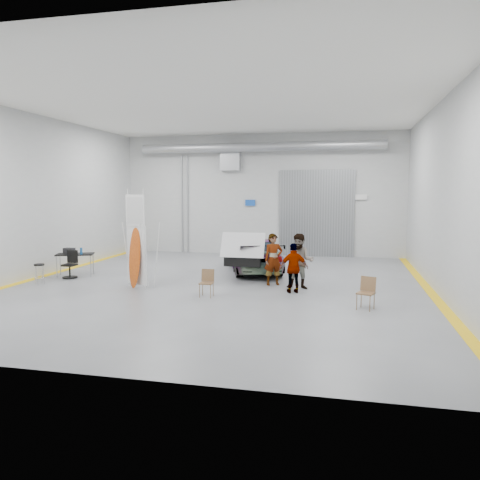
% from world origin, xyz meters
% --- Properties ---
extents(ground, '(16.00, 16.00, 0.00)m').
position_xyz_m(ground, '(0.00, 0.00, 0.00)').
color(ground, slate).
rests_on(ground, ground).
extents(room_shell, '(14.02, 16.18, 6.01)m').
position_xyz_m(room_shell, '(0.24, 2.22, 4.08)').
color(room_shell, '#B0B2B4').
rests_on(room_shell, ground).
extents(sedan_car, '(3.28, 4.98, 1.34)m').
position_xyz_m(sedan_car, '(0.64, 3.08, 0.67)').
color(sedan_car, silver).
rests_on(sedan_car, ground).
extents(person_a, '(0.76, 0.65, 1.76)m').
position_xyz_m(person_a, '(1.82, 0.48, 0.88)').
color(person_a, '#927550').
rests_on(person_a, ground).
extents(person_b, '(0.90, 0.69, 1.82)m').
position_xyz_m(person_b, '(2.76, 0.04, 0.91)').
color(person_b, slate).
rests_on(person_b, ground).
extents(person_c, '(0.98, 0.65, 1.57)m').
position_xyz_m(person_c, '(2.62, -0.62, 0.79)').
color(person_c, '#AA6638').
rests_on(person_c, ground).
extents(surfboard_display, '(0.86, 0.52, 3.26)m').
position_xyz_m(surfboard_display, '(-2.43, -1.01, 1.32)').
color(surfboard_display, white).
rests_on(surfboard_display, ground).
extents(folding_chair_near, '(0.40, 0.42, 0.82)m').
position_xyz_m(folding_chair_near, '(0.12, -1.75, 0.26)').
color(folding_chair_near, brown).
rests_on(folding_chair_near, ground).
extents(folding_chair_far, '(0.53, 0.57, 0.88)m').
position_xyz_m(folding_chair_far, '(4.74, -2.28, 0.27)').
color(folding_chair_far, brown).
rests_on(folding_chair_far, ground).
extents(shop_stool, '(0.36, 0.36, 0.71)m').
position_xyz_m(shop_stool, '(-6.01, -1.19, 0.35)').
color(shop_stool, black).
rests_on(shop_stool, ground).
extents(work_table, '(1.48, 1.09, 1.09)m').
position_xyz_m(work_table, '(-5.80, 0.57, 0.84)').
color(work_table, '#919499').
rests_on(work_table, ground).
extents(office_chair, '(0.53, 0.53, 1.00)m').
position_xyz_m(office_chair, '(-5.65, 0.11, 0.44)').
color(office_chair, black).
rests_on(office_chair, ground).
extents(trunk_lid, '(1.56, 0.95, 0.04)m').
position_xyz_m(trunk_lid, '(0.64, 1.03, 1.36)').
color(trunk_lid, silver).
rests_on(trunk_lid, sedan_car).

